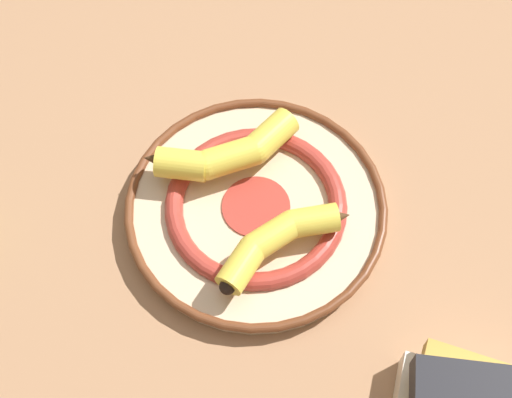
# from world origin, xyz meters

# --- Properties ---
(ground_plane) EXTENTS (2.80, 2.80, 0.00)m
(ground_plane) POSITION_xyz_m (0.00, 0.00, 0.00)
(ground_plane) COLOR #A87A56
(decorative_bowl) EXTENTS (0.32, 0.32, 0.04)m
(decorative_bowl) POSITION_xyz_m (-0.04, 0.03, 0.02)
(decorative_bowl) COLOR beige
(decorative_bowl) RESTS_ON ground_plane
(banana_a) EXTENTS (0.10, 0.19, 0.04)m
(banana_a) POSITION_xyz_m (0.02, 0.07, 0.05)
(banana_a) COLOR yellow
(banana_a) RESTS_ON decorative_bowl
(banana_b) EXTENTS (0.12, 0.15, 0.03)m
(banana_b) POSITION_xyz_m (-0.09, 0.00, 0.05)
(banana_b) COLOR yellow
(banana_b) RESTS_ON decorative_bowl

